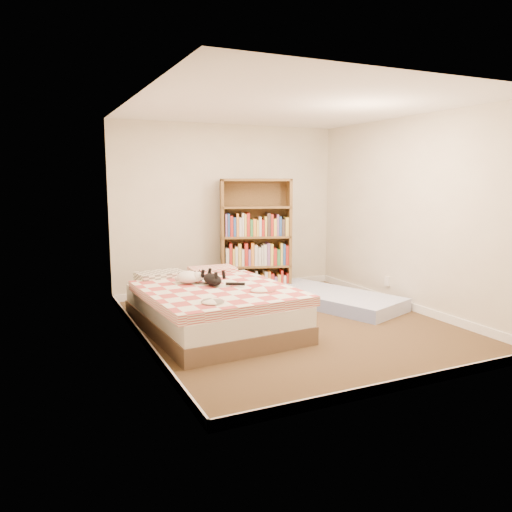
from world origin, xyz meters
name	(u,v)px	position (x,y,z in m)	size (l,w,h in m)	color
room	(293,224)	(0.00, 0.00, 1.20)	(3.51, 4.01, 2.51)	#47351E
bed	(211,306)	(-0.90, 0.29, 0.26)	(1.66, 2.20, 0.56)	brown
bookshelf	(255,254)	(0.29, 1.66, 0.61)	(1.13, 0.65, 1.71)	brown
floor_mattress	(331,298)	(0.96, 0.62, 0.09)	(0.86, 1.92, 0.17)	#7A8CCC
black_cat	(212,279)	(-0.88, 0.32, 0.57)	(0.33, 0.66, 0.15)	black
white_dog	(189,277)	(-1.09, 0.49, 0.58)	(0.30, 0.31, 0.14)	white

